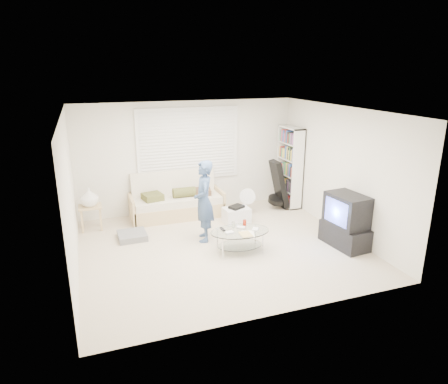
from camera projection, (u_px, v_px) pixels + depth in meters
name	position (u px, v px, depth m)	size (l,w,h in m)	color
ground	(221.00, 247.00, 7.41)	(5.00, 5.00, 0.00)	#C3B197
room_shell	(212.00, 156.00, 7.35)	(5.02, 4.52, 2.51)	silver
window_blinds	(189.00, 144.00, 8.93)	(2.32, 0.08, 1.62)	silver
futon_sofa	(177.00, 202.00, 8.87)	(2.03, 0.82, 0.99)	tan
grey_floor_pillow	(132.00, 236.00, 7.77)	(0.53, 0.53, 0.12)	slate
side_table	(89.00, 199.00, 8.02)	(0.45, 0.36, 0.90)	tan
bookshelf	(290.00, 167.00, 9.42)	(0.30, 0.79, 1.89)	white
guitar_case	(279.00, 188.00, 9.30)	(0.45, 0.43, 1.13)	black
floor_fan	(247.00, 199.00, 9.00)	(0.37, 0.25, 0.60)	white
storage_bin	(236.00, 215.00, 8.54)	(0.56, 0.40, 0.38)	white
tv_unit	(346.00, 221.00, 7.34)	(0.58, 0.96, 1.00)	black
coffee_table	(240.00, 235.00, 7.16)	(1.13, 0.78, 0.52)	silver
standing_person	(204.00, 201.00, 7.51)	(0.57, 0.37, 1.56)	navy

